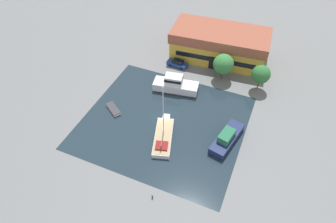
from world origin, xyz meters
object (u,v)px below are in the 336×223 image
object	(u,v)px
warehouse_building	(219,44)
small_dinghy	(113,109)
sailboat_moored	(163,136)
cabin_boat	(227,138)
motor_cruiser	(175,85)
quay_tree_by_water	(261,74)
parked_car	(177,63)
quay_tree_near_building	(223,64)

from	to	relation	value
warehouse_building	small_dinghy	bearing A→B (deg)	-123.23
sailboat_moored	cabin_boat	distance (m)	11.30
sailboat_moored	motor_cruiser	bearing A→B (deg)	85.86
quay_tree_by_water	parked_car	xyz separation A→B (m)	(-18.66, 0.79, -3.12)
warehouse_building	cabin_boat	bearing A→B (deg)	-75.21
parked_car	small_dinghy	distance (m)	19.43
quay_tree_by_water	sailboat_moored	xyz separation A→B (m)	(-12.89, -20.37, -3.38)
small_dinghy	quay_tree_near_building	bearing A→B (deg)	170.66
sailboat_moored	cabin_boat	size ratio (longest dim) A/B	1.31
quay_tree_near_building	cabin_boat	xyz separation A→B (m)	(5.79, -17.08, -2.88)
quay_tree_by_water	motor_cruiser	world-z (taller)	quay_tree_by_water
warehouse_building	quay_tree_by_water	bearing A→B (deg)	-41.01
quay_tree_near_building	sailboat_moored	distance (m)	21.64
warehouse_building	motor_cruiser	bearing A→B (deg)	-112.65
warehouse_building	motor_cruiser	xyz separation A→B (m)	(-4.87, -15.24, -2.20)
sailboat_moored	cabin_boat	xyz separation A→B (m)	(10.66, 3.74, 0.41)
motor_cruiser	small_dinghy	world-z (taller)	motor_cruiser
parked_car	small_dinghy	world-z (taller)	parked_car
quay_tree_near_building	motor_cruiser	size ratio (longest dim) A/B	0.62
parked_car	motor_cruiser	distance (m)	8.41
quay_tree_by_water	small_dinghy	xyz separation A→B (m)	(-24.91, -17.60, -3.63)
motor_cruiser	parked_car	bearing A→B (deg)	8.94
motor_cruiser	small_dinghy	size ratio (longest dim) A/B	2.42
quay_tree_by_water	small_dinghy	world-z (taller)	quay_tree_by_water
sailboat_moored	small_dinghy	world-z (taller)	sailboat_moored
motor_cruiser	small_dinghy	xyz separation A→B (m)	(-8.96, -10.44, -1.03)
warehouse_building	parked_car	distance (m)	10.86
motor_cruiser	cabin_boat	size ratio (longest dim) A/B	1.09
warehouse_building	parked_car	xyz separation A→B (m)	(-7.58, -7.29, -2.72)
quay_tree_near_building	parked_car	bearing A→B (deg)	178.18
quay_tree_near_building	parked_car	xyz separation A→B (m)	(-10.64, 0.34, -3.04)
motor_cruiser	quay_tree_by_water	bearing A→B (deg)	-75.70
quay_tree_near_building	cabin_boat	distance (m)	18.26
warehouse_building	quay_tree_by_water	xyz separation A→B (m)	(11.08, -8.08, 0.40)
quay_tree_near_building	cabin_boat	bearing A→B (deg)	-71.28
quay_tree_near_building	small_dinghy	distance (m)	24.97
sailboat_moored	motor_cruiser	xyz separation A→B (m)	(-3.06, 13.21, 0.77)
warehouse_building	cabin_boat	world-z (taller)	warehouse_building
quay_tree_near_building	parked_car	distance (m)	11.07
parked_car	cabin_boat	bearing A→B (deg)	-132.86
quay_tree_near_building	quay_tree_by_water	world-z (taller)	quay_tree_near_building
parked_car	cabin_boat	size ratio (longest dim) A/B	0.54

